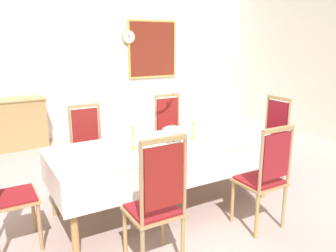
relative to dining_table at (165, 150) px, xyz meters
The scene contains 20 objects.
ground 0.72m from the dining_table, 90.00° to the right, with size 8.22×7.13×0.04m, color #B99E98.
back_wall 3.70m from the dining_table, 90.00° to the left, with size 8.22×0.08×3.42m, color silver.
dining_table is the anchor object (origin of this frame).
tablecloth 0.01m from the dining_table, 90.00° to the right, with size 2.55×1.06×0.34m.
chair_south_a 1.11m from the dining_table, 122.82° to the right, with size 0.44×0.42×1.20m.
chair_north_a 1.11m from the dining_table, 122.97° to the left, with size 0.44×0.42×1.11m.
chair_south_b 1.13m from the dining_table, 55.35° to the right, with size 0.44×0.42×1.11m.
chair_north_b 1.13m from the dining_table, 55.41° to the left, with size 0.44×0.42×1.14m.
chair_head_west 1.68m from the dining_table, behind, with size 0.42×0.44×1.24m.
chair_head_east 1.68m from the dining_table, ahead, with size 0.42×0.44×1.16m.
soup_tureen 0.21m from the dining_table, ahead, with size 0.26×0.26×0.21m.
candlestick_west 0.45m from the dining_table, behind, with size 0.07×0.07×0.36m.
candlestick_east 0.44m from the dining_table, ahead, with size 0.07×0.07×0.32m.
bowl_near_left 0.87m from the dining_table, 28.59° to the right, with size 0.17×0.17×0.03m.
bowl_near_right 1.02m from the dining_table, 20.47° to the left, with size 0.15×0.15×0.03m.
spoon_primary 0.97m from the dining_table, 23.85° to the right, with size 0.05×0.18×0.01m.
spoon_secondary 1.13m from the dining_table, 19.83° to the left, with size 0.03×0.18×0.01m.
sideboard 3.55m from the dining_table, 113.68° to the left, with size 1.44×0.48×0.90m.
mounted_clock 3.88m from the dining_table, 72.36° to the left, with size 0.28×0.06×0.28m.
framed_painting 4.01m from the dining_table, 64.41° to the left, with size 1.15×0.05×1.22m.
Camera 1 is at (-1.79, -3.14, 1.91)m, focal length 36.11 mm.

